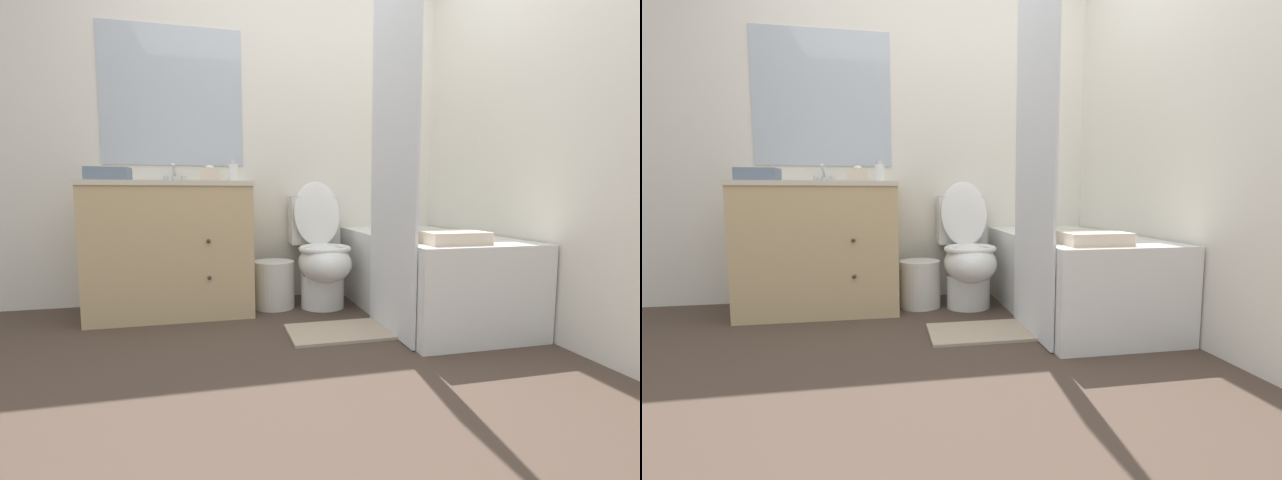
{
  "view_description": "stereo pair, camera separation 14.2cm",
  "coord_description": "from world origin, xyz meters",
  "views": [
    {
      "loc": [
        -0.46,
        -1.67,
        0.77
      ],
      "look_at": [
        0.11,
        0.67,
        0.51
      ],
      "focal_mm": 24.0,
      "sensor_mm": 36.0,
      "label": 1
    },
    {
      "loc": [
        -0.32,
        -1.7,
        0.77
      ],
      "look_at": [
        0.11,
        0.67,
        0.51
      ],
      "focal_mm": 24.0,
      "sensor_mm": 36.0,
      "label": 2
    }
  ],
  "objects": [
    {
      "name": "soap_dispenser",
      "position": [
        -0.34,
        1.19,
        0.91
      ],
      "size": [
        0.06,
        0.06,
        0.14
      ],
      "color": "white",
      "rests_on": "vanity_cabinet"
    },
    {
      "name": "bathtub",
      "position": [
        0.85,
        0.8,
        0.26
      ],
      "size": [
        0.73,
        1.37,
        0.51
      ],
      "color": "white",
      "rests_on": "ground_plane"
    },
    {
      "name": "vanity_cabinet",
      "position": [
        -0.72,
        1.21,
        0.43
      ],
      "size": [
        1.0,
        0.59,
        0.85
      ],
      "color": "tan",
      "rests_on": "ground_plane"
    },
    {
      "name": "wastebasket",
      "position": [
        -0.09,
        1.17,
        0.16
      ],
      "size": [
        0.28,
        0.28,
        0.32
      ],
      "color": "silver",
      "rests_on": "ground_plane"
    },
    {
      "name": "bath_mat",
      "position": [
        0.2,
        0.54,
        0.01
      ],
      "size": [
        0.57,
        0.37,
        0.02
      ],
      "color": "tan",
      "rests_on": "ground_plane"
    },
    {
      "name": "bath_towel_folded",
      "position": [
        0.73,
        0.3,
        0.54
      ],
      "size": [
        0.32,
        0.24,
        0.06
      ],
      "color": "beige",
      "rests_on": "bathtub"
    },
    {
      "name": "wall_back",
      "position": [
        -0.01,
        1.51,
        1.25
      ],
      "size": [
        8.0,
        0.06,
        2.5
      ],
      "color": "white",
      "rests_on": "ground_plane"
    },
    {
      "name": "wall_right",
      "position": [
        1.25,
        0.74,
        1.25
      ],
      "size": [
        0.05,
        2.48,
        2.5
      ],
      "color": "white",
      "rests_on": "ground_plane"
    },
    {
      "name": "shower_curtain",
      "position": [
        0.47,
        0.48,
        1.03
      ],
      "size": [
        0.02,
        0.6,
        2.04
      ],
      "color": "white",
      "rests_on": "ground_plane"
    },
    {
      "name": "sink_faucet",
      "position": [
        -0.72,
        1.41,
        0.88
      ],
      "size": [
        0.14,
        0.12,
        0.12
      ],
      "color": "silver",
      "rests_on": "vanity_cabinet"
    },
    {
      "name": "hand_towel_folded",
      "position": [
        -1.06,
        1.09,
        0.89
      ],
      "size": [
        0.23,
        0.17,
        0.08
      ],
      "color": "slate",
      "rests_on": "vanity_cabinet"
    },
    {
      "name": "toilet",
      "position": [
        0.24,
        1.14,
        0.35
      ],
      "size": [
        0.35,
        0.67,
        0.86
      ],
      "color": "white",
      "rests_on": "ground_plane"
    },
    {
      "name": "ground_plane",
      "position": [
        0.0,
        0.0,
        0.0
      ],
      "size": [
        14.0,
        14.0,
        0.0
      ],
      "primitive_type": "plane",
      "color": "#47382D"
    },
    {
      "name": "tissue_box",
      "position": [
        -0.49,
        1.31,
        0.89
      ],
      "size": [
        0.12,
        0.14,
        0.11
      ],
      "color": "beige",
      "rests_on": "vanity_cabinet"
    }
  ]
}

